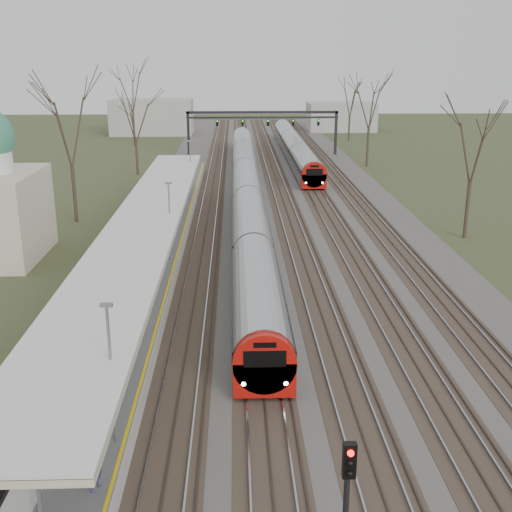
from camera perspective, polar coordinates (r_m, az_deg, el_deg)
The scene contains 10 objects.
track_bed at distance 61.52m, azimuth 1.77°, elevation 4.85°, with size 24.00×160.00×0.22m.
platform at distance 44.70m, azimuth -8.80°, elevation 0.34°, with size 3.50×69.00×1.00m, color #9E9B93.
canopy at distance 39.47m, azimuth -9.78°, elevation 3.16°, with size 4.10×50.00×3.11m.
signal_gantry at distance 90.39m, azimuth 0.60°, elevation 12.03°, with size 21.00×0.59×6.08m.
tree_west_far at distance 54.85m, azimuth -16.33°, elevation 11.05°, with size 5.50×5.50×11.33m.
tree_east_far at distance 50.49m, azimuth 18.80°, elevation 9.48°, with size 5.00×5.00×10.30m.
train_near at distance 61.49m, azimuth -0.83°, elevation 6.20°, with size 2.62×75.21×3.05m.
train_far at distance 88.24m, azimuth 3.45°, elevation 9.62°, with size 2.62×45.21×3.05m.
passenger at distance 20.60m, azimuth -14.18°, elevation -17.51°, with size 0.65×0.43×1.79m, color #332D57.
signal_post at distance 17.97m, azimuth 8.12°, elevation -19.67°, with size 0.35×0.45×4.10m.
Camera 1 is at (-3.61, -4.91, 13.54)m, focal length 45.00 mm.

